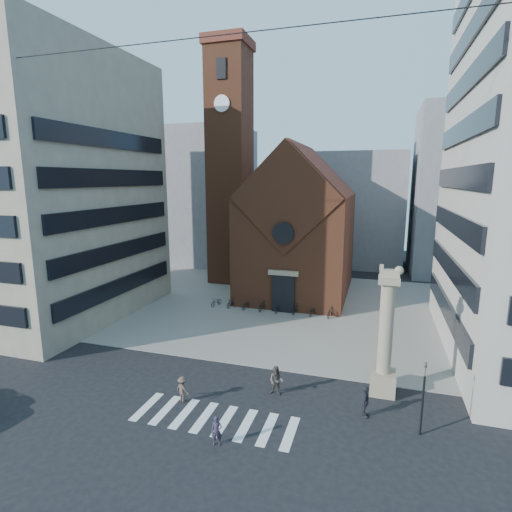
# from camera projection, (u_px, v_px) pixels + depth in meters

# --- Properties ---
(ground) EXTENTS (120.00, 120.00, 0.00)m
(ground) POSITION_uv_depth(u_px,v_px,m) (224.00, 392.00, 26.48)
(ground) COLOR black
(ground) RESTS_ON ground
(piazza) EXTENTS (46.00, 30.00, 0.05)m
(piazza) POSITION_uv_depth(u_px,v_px,m) (287.00, 306.00, 44.31)
(piazza) COLOR gray
(piazza) RESTS_ON ground
(zebra_crossing) EXTENTS (10.20, 3.20, 0.01)m
(zebra_crossing) POSITION_uv_depth(u_px,v_px,m) (214.00, 419.00, 23.51)
(zebra_crossing) COLOR white
(zebra_crossing) RESTS_ON ground
(church) EXTENTS (12.00, 16.65, 18.00)m
(church) POSITION_uv_depth(u_px,v_px,m) (299.00, 228.00, 48.45)
(church) COLOR brown
(church) RESTS_ON ground
(campanile) EXTENTS (5.50, 5.50, 31.20)m
(campanile) POSITION_uv_depth(u_px,v_px,m) (230.00, 165.00, 52.64)
(campanile) COLOR brown
(campanile) RESTS_ON ground
(building_left) EXTENTS (18.00, 20.00, 26.00)m
(building_left) POSITION_uv_depth(u_px,v_px,m) (38.00, 188.00, 40.31)
(building_left) COLOR tan
(building_left) RESTS_ON ground
(bg_block_left) EXTENTS (16.00, 14.00, 22.00)m
(bg_block_left) POSITION_uv_depth(u_px,v_px,m) (200.00, 196.00, 67.69)
(bg_block_left) COLOR gray
(bg_block_left) RESTS_ON ground
(bg_block_mid) EXTENTS (14.00, 12.00, 18.00)m
(bg_block_mid) POSITION_uv_depth(u_px,v_px,m) (359.00, 209.00, 65.26)
(bg_block_mid) COLOR gray
(bg_block_mid) RESTS_ON ground
(bg_block_right) EXTENTS (16.00, 14.00, 24.00)m
(bg_block_right) POSITION_uv_depth(u_px,v_px,m) (473.00, 192.00, 57.26)
(bg_block_right) COLOR gray
(bg_block_right) RESTS_ON ground
(lion_column) EXTENTS (1.63, 1.60, 8.68)m
(lion_column) POSITION_uv_depth(u_px,v_px,m) (385.00, 344.00, 25.75)
(lion_column) COLOR gray
(lion_column) RESTS_ON ground
(traffic_light) EXTENTS (0.13, 0.16, 4.30)m
(traffic_light) POSITION_uv_depth(u_px,v_px,m) (423.00, 397.00, 21.65)
(traffic_light) COLOR black
(traffic_light) RESTS_ON ground
(pedestrian_0) EXTENTS (0.67, 0.52, 1.62)m
(pedestrian_0) POSITION_uv_depth(u_px,v_px,m) (217.00, 431.00, 21.10)
(pedestrian_0) COLOR #2E2837
(pedestrian_0) RESTS_ON ground
(pedestrian_1) EXTENTS (1.02, 0.83, 1.97)m
(pedestrian_1) POSITION_uv_depth(u_px,v_px,m) (276.00, 381.00, 25.99)
(pedestrian_1) COLOR #4E443F
(pedestrian_1) RESTS_ON ground
(pedestrian_2) EXTENTS (0.59, 1.17, 1.93)m
(pedestrian_2) POSITION_uv_depth(u_px,v_px,m) (365.00, 402.00, 23.59)
(pedestrian_2) COLOR #2C2B34
(pedestrian_2) RESTS_ON ground
(pedestrian_3) EXTENTS (1.23, 0.96, 1.68)m
(pedestrian_3) POSITION_uv_depth(u_px,v_px,m) (183.00, 389.00, 25.24)
(pedestrian_3) COLOR #4E3C34
(pedestrian_3) RESTS_ON ground
(scooter_0) EXTENTS (1.09, 1.89, 0.94)m
(scooter_0) POSITION_uv_depth(u_px,v_px,m) (216.00, 302.00, 44.21)
(scooter_0) COLOR black
(scooter_0) RESTS_ON piazza
(scooter_1) EXTENTS (0.94, 1.80, 1.04)m
(scooter_1) POSITION_uv_depth(u_px,v_px,m) (232.00, 303.00, 43.68)
(scooter_1) COLOR black
(scooter_1) RESTS_ON piazza
(scooter_2) EXTENTS (1.09, 1.89, 0.94)m
(scooter_2) POSITION_uv_depth(u_px,v_px,m) (247.00, 305.00, 43.18)
(scooter_2) COLOR black
(scooter_2) RESTS_ON piazza
(scooter_3) EXTENTS (0.94, 1.80, 1.04)m
(scooter_3) POSITION_uv_depth(u_px,v_px,m) (263.00, 306.00, 42.65)
(scooter_3) COLOR black
(scooter_3) RESTS_ON piazza
(scooter_4) EXTENTS (1.09, 1.89, 0.94)m
(scooter_4) POSITION_uv_depth(u_px,v_px,m) (279.00, 308.00, 42.14)
(scooter_4) COLOR black
(scooter_4) RESTS_ON piazza
(scooter_5) EXTENTS (0.94, 1.80, 1.04)m
(scooter_5) POSITION_uv_depth(u_px,v_px,m) (296.00, 309.00, 41.61)
(scooter_5) COLOR black
(scooter_5) RESTS_ON piazza
(scooter_6) EXTENTS (1.09, 1.89, 0.94)m
(scooter_6) POSITION_uv_depth(u_px,v_px,m) (313.00, 311.00, 41.11)
(scooter_6) COLOR black
(scooter_6) RESTS_ON piazza
(scooter_7) EXTENTS (0.94, 1.80, 1.04)m
(scooter_7) POSITION_uv_depth(u_px,v_px,m) (331.00, 312.00, 40.58)
(scooter_7) COLOR black
(scooter_7) RESTS_ON piazza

